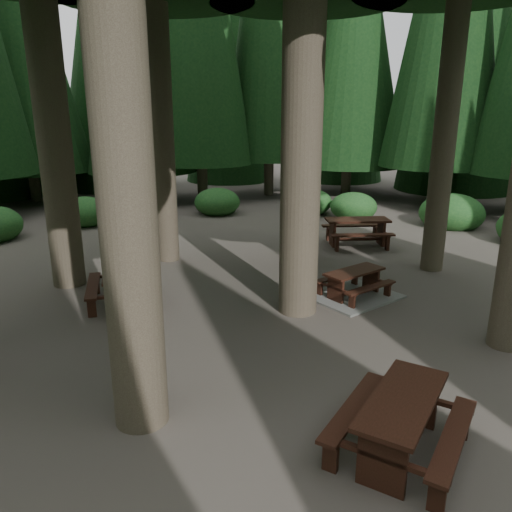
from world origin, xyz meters
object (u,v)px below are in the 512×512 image
object	(u,v)px
picnic_table_a	(354,289)
picnic_table_b	(120,281)
picnic_table_d	(357,228)
picnic_table_e	(401,417)

from	to	relation	value
picnic_table_a	picnic_table_b	size ratio (longest dim) A/B	1.29
picnic_table_a	picnic_table_d	world-z (taller)	picnic_table_d
picnic_table_a	picnic_table_e	bearing A→B (deg)	-132.09
picnic_table_a	picnic_table_e	distance (m)	5.68
picnic_table_b	picnic_table_e	distance (m)	7.29
picnic_table_b	picnic_table_d	distance (m)	8.22
picnic_table_b	picnic_table_d	world-z (taller)	picnic_table_d
picnic_table_d	picnic_table_e	xyz separation A→B (m)	(-4.29, -9.59, -0.04)
picnic_table_a	picnic_table_e	size ratio (longest dim) A/B	0.99
picnic_table_e	picnic_table_d	bearing A→B (deg)	23.27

